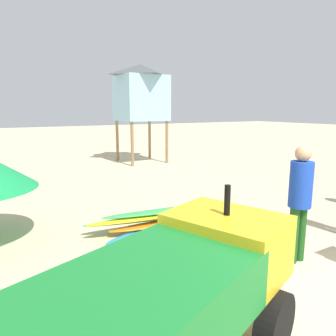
# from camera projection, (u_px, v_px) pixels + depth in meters

# --- Properties ---
(utility_cart) EXTENTS (2.81, 2.05, 1.50)m
(utility_cart) POSITION_uv_depth(u_px,v_px,m) (176.00, 290.00, 2.57)
(utility_cart) COLOR #197A2D
(utility_cart) RESTS_ON ground
(surfboard_pile) EXTENTS (2.80, 0.87, 0.40)m
(surfboard_pile) POSITION_uv_depth(u_px,v_px,m) (159.00, 219.00, 5.94)
(surfboard_pile) COLOR #268CCC
(surfboard_pile) RESTS_ON ground
(lifeguard_near_center) EXTENTS (0.32, 0.32, 1.72)m
(lifeguard_near_center) POSITION_uv_depth(u_px,v_px,m) (300.00, 196.00, 4.55)
(lifeguard_near_center) COLOR #194C19
(lifeguard_near_center) RESTS_ON ground
(lifeguard_tower) EXTENTS (1.98, 1.98, 3.98)m
(lifeguard_tower) POSITION_uv_depth(u_px,v_px,m) (141.00, 93.00, 13.07)
(lifeguard_tower) COLOR olive
(lifeguard_tower) RESTS_ON ground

